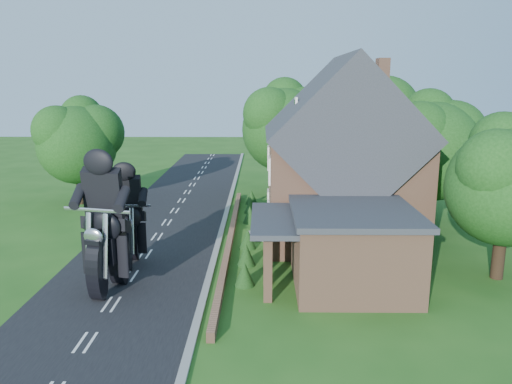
{
  "coord_description": "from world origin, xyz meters",
  "views": [
    {
      "loc": [
        6.03,
        -21.52,
        8.74
      ],
      "look_at": [
        5.73,
        5.43,
        2.8
      ],
      "focal_mm": 35.0,
      "sensor_mm": 36.0,
      "label": 1
    }
  ],
  "objects_px": {
    "house": "(341,163)",
    "annex": "(349,246)",
    "garden_wall": "(230,239)",
    "motorcycle_lead": "(108,271)",
    "motorcycle_follow": "(129,251)"
  },
  "relations": [
    {
      "from": "annex",
      "to": "motorcycle_lead",
      "type": "bearing_deg",
      "value": -174.74
    },
    {
      "from": "annex",
      "to": "motorcycle_lead",
      "type": "xyz_separation_m",
      "value": [
        -10.3,
        -0.95,
        -0.85
      ]
    },
    {
      "from": "garden_wall",
      "to": "motorcycle_lead",
      "type": "xyz_separation_m",
      "value": [
        -4.73,
        -6.75,
        0.72
      ]
    },
    {
      "from": "motorcycle_follow",
      "to": "house",
      "type": "bearing_deg",
      "value": -158.42
    },
    {
      "from": "garden_wall",
      "to": "motorcycle_follow",
      "type": "height_order",
      "value": "motorcycle_follow"
    },
    {
      "from": "garden_wall",
      "to": "house",
      "type": "relative_size",
      "value": 2.15
    },
    {
      "from": "garden_wall",
      "to": "motorcycle_follow",
      "type": "xyz_separation_m",
      "value": [
        -4.67,
        -3.61,
        0.57
      ]
    },
    {
      "from": "motorcycle_lead",
      "to": "garden_wall",
      "type": "bearing_deg",
      "value": -111.39
    },
    {
      "from": "motorcycle_follow",
      "to": "annex",
      "type": "bearing_deg",
      "value": 166.5
    },
    {
      "from": "garden_wall",
      "to": "motorcycle_follow",
      "type": "bearing_deg",
      "value": -142.24
    },
    {
      "from": "garden_wall",
      "to": "motorcycle_lead",
      "type": "height_order",
      "value": "motorcycle_lead"
    },
    {
      "from": "garden_wall",
      "to": "annex",
      "type": "distance_m",
      "value": 8.19
    },
    {
      "from": "house",
      "to": "garden_wall",
      "type": "bearing_deg",
      "value": -170.83
    },
    {
      "from": "house",
      "to": "annex",
      "type": "height_order",
      "value": "house"
    },
    {
      "from": "garden_wall",
      "to": "annex",
      "type": "xyz_separation_m",
      "value": [
        5.57,
        -5.8,
        1.57
      ]
    }
  ]
}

